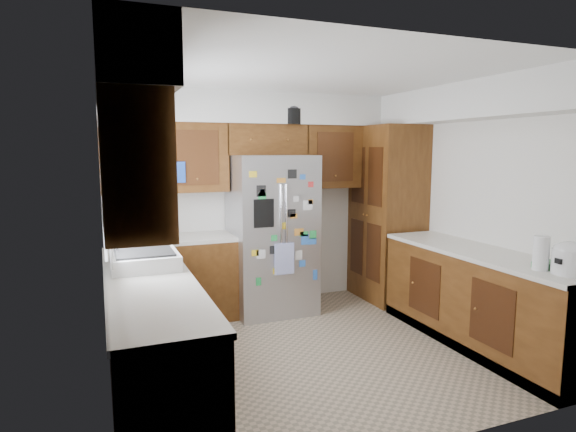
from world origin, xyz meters
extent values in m
plane|color=tan|center=(0.00, 0.00, 0.00)|extent=(3.60, 3.60, 0.00)
cube|color=silver|center=(0.00, 1.60, 1.25)|extent=(3.60, 0.04, 2.50)
cube|color=silver|center=(-1.80, 0.00, 1.25)|extent=(0.04, 3.20, 2.50)
cube|color=silver|center=(1.80, 0.00, 1.25)|extent=(0.04, 3.20, 2.50)
cube|color=silver|center=(0.00, -1.60, 1.25)|extent=(3.60, 0.04, 2.50)
cube|color=white|center=(0.00, 0.00, 2.51)|extent=(3.60, 3.20, 0.02)
cube|color=silver|center=(0.00, 1.41, 2.33)|extent=(3.60, 0.38, 0.35)
cube|color=silver|center=(-1.61, 0.00, 2.33)|extent=(0.38, 3.20, 0.35)
cube|color=silver|center=(1.61, 0.00, 2.33)|extent=(0.38, 3.20, 0.35)
cube|color=#47260D|center=(-1.14, 1.43, 1.77)|extent=(1.33, 0.34, 0.75)
cube|color=#47260D|center=(1.14, 1.43, 1.77)|extent=(1.33, 0.34, 0.75)
cube|color=#47260D|center=(-1.63, -1.15, 1.77)|extent=(0.34, 0.85, 0.75)
cube|color=white|center=(-1.79, 0.10, 1.60)|extent=(0.02, 0.90, 1.05)
cube|color=white|center=(-1.75, 0.10, 1.60)|extent=(0.01, 1.02, 1.15)
cube|color=#1D46AB|center=(-1.03, 1.24, 1.62)|extent=(0.16, 0.02, 0.22)
cube|color=beige|center=(-1.39, 1.24, 1.82)|extent=(0.16, 0.02, 0.20)
cube|color=#47260D|center=(-1.50, -0.30, 0.44)|extent=(0.60, 2.60, 0.88)
cube|color=#47260D|center=(-0.83, 1.30, 0.44)|extent=(0.75, 0.60, 0.88)
cube|color=silver|center=(-1.50, -0.30, 0.90)|extent=(0.63, 2.60, 0.04)
cube|color=silver|center=(-0.83, 1.30, 0.90)|extent=(0.75, 0.60, 0.04)
cube|color=black|center=(-1.50, -0.30, 0.05)|extent=(0.60, 2.60, 0.10)
cube|color=white|center=(-1.19, -1.15, 0.46)|extent=(0.01, 0.58, 0.80)
cube|color=#47260D|center=(1.50, -0.47, 0.44)|extent=(0.60, 2.25, 0.88)
cube|color=silver|center=(1.50, -0.47, 0.90)|extent=(0.63, 2.25, 0.04)
cube|color=black|center=(1.50, -0.47, 0.05)|extent=(0.60, 2.25, 0.10)
cube|color=#47260D|center=(1.50, 1.15, 1.07)|extent=(0.60, 0.90, 2.15)
cube|color=#96969B|center=(0.00, 1.21, 0.90)|extent=(0.90, 0.75, 1.80)
cylinder|color=silver|center=(-0.03, 0.82, 1.05)|extent=(0.02, 0.02, 0.90)
cylinder|color=silver|center=(0.03, 0.82, 1.05)|extent=(0.02, 0.02, 0.90)
cube|color=black|center=(-0.22, 0.83, 1.20)|extent=(0.22, 0.01, 0.30)
cube|color=white|center=(0.00, 0.80, 0.70)|extent=(0.22, 0.01, 0.34)
cube|color=blue|center=(-0.23, 0.82, 1.43)|extent=(0.05, 0.00, 0.06)
cube|color=white|center=(0.14, 0.82, 1.34)|extent=(0.06, 0.00, 0.06)
cube|color=white|center=(0.28, 0.82, 1.27)|extent=(0.11, 0.00, 0.11)
cube|color=blue|center=(0.22, 0.82, 0.62)|extent=(0.07, 0.00, 0.07)
cube|color=orange|center=(-0.03, 0.82, 1.54)|extent=(0.10, 0.00, 0.05)
cube|color=#8C4C99|center=(0.05, 0.82, 0.69)|extent=(0.07, 0.00, 0.06)
cube|color=blue|center=(0.22, 0.82, 1.57)|extent=(0.06, 0.00, 0.05)
cube|color=black|center=(-0.10, 0.82, 0.80)|extent=(0.11, 0.00, 0.09)
cube|color=blue|center=(0.38, 0.82, 0.48)|extent=(0.05, 0.00, 0.11)
cube|color=white|center=(0.17, 0.82, 0.72)|extent=(0.08, 0.00, 0.10)
cube|color=orange|center=(0.12, 0.82, 1.15)|extent=(0.08, 0.00, 0.05)
cube|color=green|center=(-0.24, 0.82, 1.38)|extent=(0.08, 0.00, 0.07)
cube|color=yellow|center=(-0.33, 0.82, 1.61)|extent=(0.08, 0.00, 0.06)
cube|color=yellow|center=(-0.07, 0.82, 0.57)|extent=(0.10, 0.00, 0.06)
cube|color=black|center=(0.09, 0.82, 1.19)|extent=(0.09, 0.00, 0.09)
cube|color=red|center=(0.00, 0.82, 0.65)|extent=(0.10, 0.00, 0.08)
cube|color=white|center=(-0.26, 0.82, 0.77)|extent=(0.10, 0.00, 0.09)
cube|color=blue|center=(0.34, 0.82, 0.86)|extent=(0.10, 0.00, 0.07)
cube|color=red|center=(0.32, 0.82, 1.49)|extent=(0.06, 0.00, 0.06)
cube|color=orange|center=(0.31, 0.82, 1.30)|extent=(0.06, 0.00, 0.05)
cube|color=green|center=(-0.28, 0.82, 0.47)|extent=(0.06, 0.00, 0.09)
cube|color=orange|center=(0.18, 0.82, 0.98)|extent=(0.11, 0.00, 0.08)
cube|color=blue|center=(0.25, 0.82, 0.89)|extent=(0.09, 0.00, 0.11)
cube|color=yellow|center=(0.00, 0.82, 1.05)|extent=(0.08, 0.00, 0.07)
cube|color=green|center=(0.35, 0.82, 0.94)|extent=(0.08, 0.00, 0.09)
cube|color=green|center=(0.24, 0.82, 0.95)|extent=(0.10, 0.00, 0.05)
cube|color=black|center=(0.10, 0.82, 1.61)|extent=(0.10, 0.00, 0.10)
cube|color=green|center=(-0.11, 0.82, 0.93)|extent=(0.07, 0.00, 0.06)
cube|color=red|center=(0.03, 0.82, 0.77)|extent=(0.07, 0.00, 0.10)
cube|color=yellow|center=(-0.32, 0.82, 0.78)|extent=(0.08, 0.00, 0.07)
cube|color=black|center=(-0.25, 0.82, 1.44)|extent=(0.10, 0.00, 0.12)
cube|color=#47260D|center=(0.00, 1.43, 1.98)|extent=(0.96, 0.34, 0.35)
sphere|color=#1641A0|center=(-0.38, 1.38, 2.27)|extent=(0.25, 0.25, 0.25)
cylinder|color=black|center=(0.28, 1.35, 2.24)|extent=(0.31, 0.31, 0.18)
ellipsoid|color=#333338|center=(0.28, 1.35, 2.33)|extent=(0.29, 0.29, 0.13)
cube|color=white|center=(-1.50, 0.10, 0.98)|extent=(0.52, 0.70, 0.12)
cube|color=black|center=(-1.50, 0.10, 1.04)|extent=(0.44, 0.60, 0.02)
cylinder|color=silver|center=(-1.70, 0.10, 1.14)|extent=(0.02, 0.02, 0.30)
cylinder|color=silver|center=(-1.64, 0.10, 1.27)|extent=(0.16, 0.02, 0.02)
cube|color=yellow|center=(-1.37, -0.15, 0.94)|extent=(0.10, 0.18, 0.04)
cube|color=black|center=(-1.42, 0.56, 0.97)|extent=(0.18, 0.14, 0.10)
cylinder|color=black|center=(-1.42, 0.56, 1.16)|extent=(0.16, 0.16, 0.28)
cylinder|color=#96969B|center=(-1.53, 0.77, 1.02)|extent=(0.14, 0.14, 0.20)
sphere|color=white|center=(-1.41, 1.02, 1.02)|extent=(0.20, 0.20, 0.20)
cube|color=#3F72B2|center=(-1.57, 1.16, 1.01)|extent=(0.14, 0.10, 0.18)
cube|color=#BFB28C|center=(-1.43, 1.28, 0.99)|extent=(0.10, 0.08, 0.14)
cylinder|color=white|center=(-1.50, 0.42, 0.98)|extent=(0.08, 0.08, 0.11)
cylinder|color=silver|center=(1.50, -1.38, 1.01)|extent=(0.28, 0.28, 0.19)
ellipsoid|color=silver|center=(1.50, -1.38, 1.11)|extent=(0.27, 0.27, 0.12)
cube|color=black|center=(1.37, -1.38, 1.03)|extent=(0.04, 0.06, 0.04)
cylinder|color=white|center=(1.39, -1.20, 1.06)|extent=(0.12, 0.12, 0.27)
camera|label=1|loc=(-1.81, -3.91, 1.85)|focal=30.00mm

